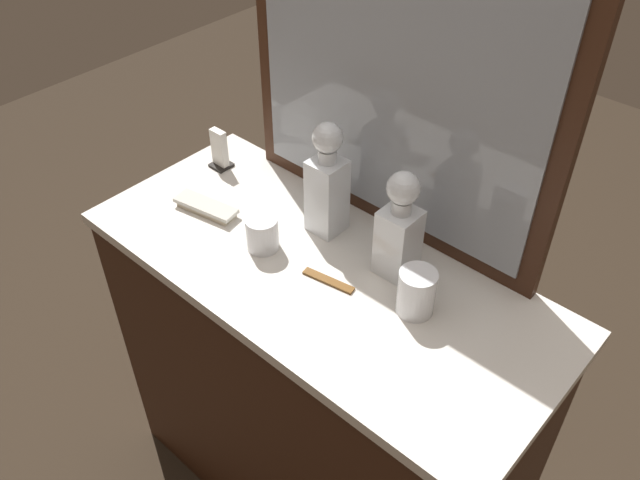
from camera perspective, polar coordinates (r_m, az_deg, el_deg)
name	(u,v)px	position (r m, az deg, el deg)	size (l,w,h in m)	color
dresser	(320,394)	(1.81, 0.00, -13.20)	(1.12, 0.50, 0.94)	#381E11
dresser_mirror	(396,72)	(1.39, 6.57, 14.24)	(0.79, 0.03, 0.77)	#381E11
crystal_decanter_left	(327,189)	(1.50, 0.62, 4.44)	(0.08, 0.08, 0.28)	white
crystal_decanter_front	(399,234)	(1.40, 6.83, 0.51)	(0.08, 0.08, 0.26)	white
crystal_tumbler_left	(416,294)	(1.35, 8.32, -4.62)	(0.08, 0.08, 0.10)	white
crystal_tumbler_rear	(262,235)	(1.50, -5.01, 0.47)	(0.07, 0.07, 0.08)	white
silver_brush_front	(206,207)	(1.63, -9.83, 2.80)	(0.17, 0.08, 0.02)	#B7A88C
tortoiseshell_comb	(328,281)	(1.43, 0.73, -3.54)	(0.12, 0.04, 0.01)	brown
napkin_holder	(220,152)	(1.77, -8.66, 7.56)	(0.05, 0.05, 0.11)	black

